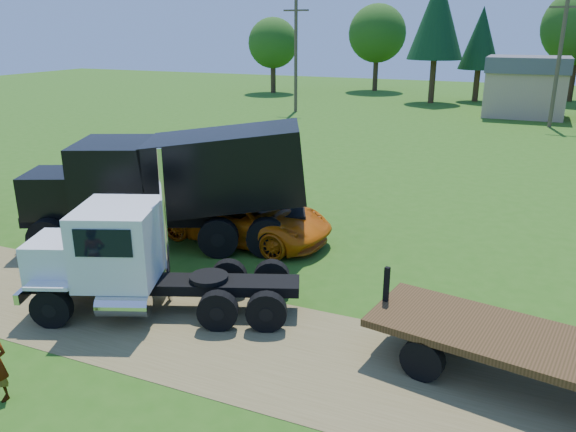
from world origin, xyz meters
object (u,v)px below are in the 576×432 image
at_px(black_dump_truck, 176,180).
at_px(orange_pickup, 247,217).
at_px(white_semi_tractor, 124,259).
at_px(flatbed_trailer, 552,357).

height_order(black_dump_truck, orange_pickup, black_dump_truck).
xyz_separation_m(white_semi_tractor, flatbed_trailer, (9.82, 0.49, -0.61)).
relative_size(black_dump_truck, orange_pickup, 1.58).
distance_m(black_dump_truck, orange_pickup, 2.64).
xyz_separation_m(orange_pickup, flatbed_trailer, (9.33, -5.16, -0.02)).
bearing_deg(white_semi_tractor, flatbed_trailer, -18.40).
xyz_separation_m(white_semi_tractor, black_dump_truck, (-1.41, 4.46, 0.79)).
bearing_deg(orange_pickup, black_dump_truck, 125.91).
relative_size(white_semi_tractor, black_dump_truck, 0.75).
distance_m(orange_pickup, flatbed_trailer, 10.66).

